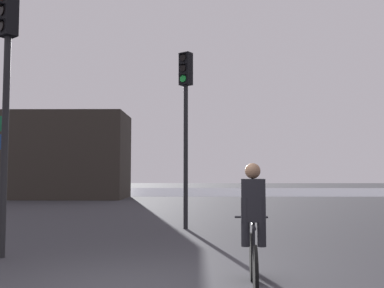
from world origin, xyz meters
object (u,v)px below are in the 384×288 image
(cyclist, at_px, (253,226))
(traffic_light_near_left, at_px, (7,70))
(traffic_light_center, at_px, (186,106))
(distant_building, at_px, (47,156))

(cyclist, bearing_deg, traffic_light_near_left, 157.60)
(traffic_light_near_left, height_order, traffic_light_center, traffic_light_near_left)
(traffic_light_near_left, relative_size, cyclist, 2.87)
(traffic_light_center, height_order, cyclist, traffic_light_center)
(traffic_light_near_left, xyz_separation_m, traffic_light_center, (3.16, 3.97, -0.05))
(traffic_light_center, bearing_deg, distant_building, -23.77)
(distant_building, bearing_deg, cyclist, -64.22)
(distant_building, xyz_separation_m, traffic_light_center, (8.65, -13.89, 0.79))
(cyclist, bearing_deg, distant_building, 120.60)
(traffic_light_center, bearing_deg, cyclist, 133.75)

